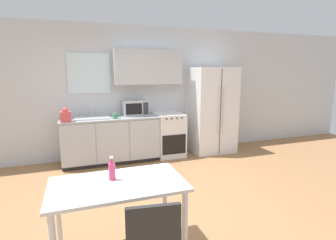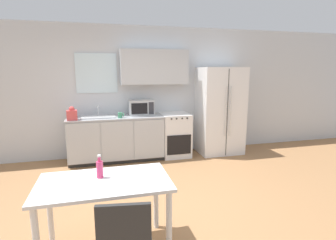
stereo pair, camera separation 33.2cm
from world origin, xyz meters
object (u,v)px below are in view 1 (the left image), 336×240
object	(u,v)px
microwave	(135,108)
coffee_mug	(115,116)
dining_table	(118,194)
drink_bottle	(112,171)
oven_range	(169,135)
refrigerator	(212,110)

from	to	relation	value
microwave	coffee_mug	distance (m)	0.54
dining_table	drink_bottle	bearing A→B (deg)	113.04
oven_range	refrigerator	size ratio (longest dim) A/B	0.49
oven_range	drink_bottle	size ratio (longest dim) A/B	3.93
coffee_mug	drink_bottle	world-z (taller)	coffee_mug
microwave	coffee_mug	world-z (taller)	microwave
oven_range	microwave	distance (m)	0.92
dining_table	coffee_mug	bearing A→B (deg)	82.18
dining_table	drink_bottle	distance (m)	0.23
refrigerator	drink_bottle	distance (m)	3.70
microwave	dining_table	distance (m)	3.04
oven_range	refrigerator	world-z (taller)	refrigerator
oven_range	coffee_mug	xyz separation A→B (m)	(-1.14, -0.18, 0.50)
drink_bottle	dining_table	bearing A→B (deg)	-66.96
dining_table	refrigerator	bearing A→B (deg)	47.70
dining_table	drink_bottle	size ratio (longest dim) A/B	5.37
coffee_mug	dining_table	world-z (taller)	coffee_mug
coffee_mug	dining_table	size ratio (longest dim) A/B	0.09
refrigerator	drink_bottle	xyz separation A→B (m)	(-2.55, -2.67, -0.08)
oven_range	dining_table	xyz separation A→B (m)	(-1.50, -2.79, 0.19)
dining_table	oven_range	bearing A→B (deg)	61.73
dining_table	drink_bottle	xyz separation A→B (m)	(-0.04, 0.09, 0.21)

